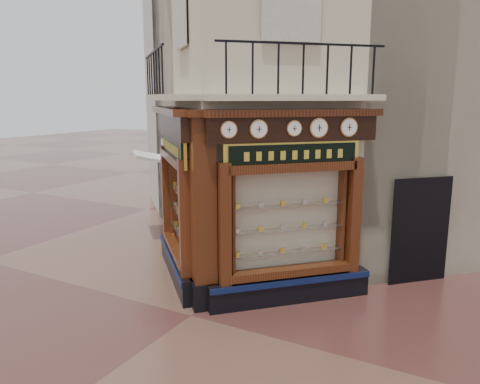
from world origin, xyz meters
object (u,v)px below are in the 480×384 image
Objects in this scene: clock_d at (319,128)px; signboard_right at (293,155)px; clock_a at (229,130)px; clock_e at (349,127)px; corner_pilaster at (203,214)px; awning at (154,238)px; clock_c at (294,128)px; clock_b at (259,129)px; signboard_left at (173,147)px.

clock_d reaches higher than signboard_right.
clock_d is at bearing -13.27° from signboard_right.
clock_a is 0.85× the size of clock_e.
signboard_right is (1.46, 1.01, 1.15)m from corner_pilaster.
clock_d reaches higher than awning.
clock_a reaches higher than awning.
clock_c is 0.53m from signboard_right.
signboard_right reaches higher than awning.
clock_c is 0.80× the size of clock_d.
clock_d is (1.28, 1.28, 0.00)m from clock_a.
clock_b is at bearing -171.75° from signboard_right.
clock_b is at bearing -23.38° from corner_pilaster.
clock_b is 1.23m from clock_d.
clock_d reaches higher than signboard_left.
corner_pilaster is 1.94× the size of signboard_right.
signboard_right is at bearing -157.23° from awning.
clock_e is 0.19× the size of signboard_right.
signboard_left is at bearing 120.93° from clock_b.
corner_pilaster is 1.75× the size of signboard_left.
clock_b is at bearing -180.00° from clock_c.
clock_b is 0.17× the size of signboard_right.
clock_e is 0.17× the size of signboard_left.
corner_pilaster is at bearing 133.79° from clock_a.
corner_pilaster is 2.12m from signboard_right.
clock_c reaches higher than awning.
clock_a is 0.90× the size of clock_b.
clock_b reaches higher than signboard_right.
clock_c is (0.92, 0.92, 0.00)m from clock_a.
clock_e is at bearing -8.46° from corner_pilaster.
awning is (-5.43, 2.31, -3.62)m from clock_c.
corner_pilaster is at bearing -174.34° from awning.
clock_c reaches higher than signboard_right.
signboard_left is (-2.05, 1.03, -0.52)m from clock_a.
corner_pilaster is at bearing -169.75° from signboard_left.
corner_pilaster is 2.43m from clock_c.
clock_c is at bearing -14.07° from corner_pilaster.
clock_c is at bearing 0.00° from clock_b.
clock_b reaches higher than clock_a.
clock_e is 7.38m from awning.
clock_a is at bearing -46.21° from corner_pilaster.
signboard_left is at bearing -176.81° from awning.
clock_e is (0.46, 0.46, -0.00)m from clock_d.
clock_e is at bearing 0.00° from clock_a.
corner_pilaster reaches higher than clock_c.
signboard_left is (2.46, -2.20, 3.10)m from awning.
corner_pilaster is at bearing 169.11° from clock_d.
clock_a is 1.44m from signboard_right.
signboard_right is at bearing 8.25° from clock_b.
clock_c is 0.19× the size of awning.
clock_a is 0.16× the size of signboard_right.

